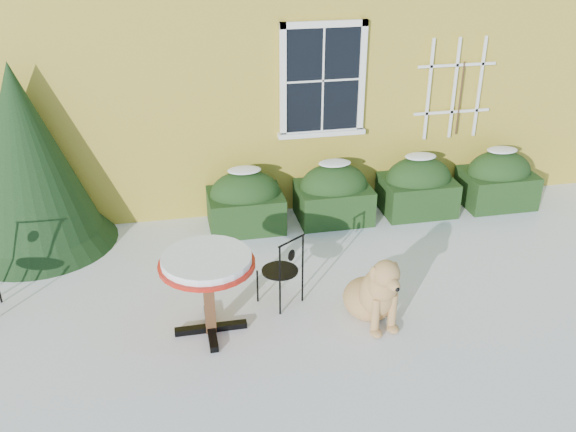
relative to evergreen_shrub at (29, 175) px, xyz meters
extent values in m
plane|color=white|center=(3.14, -2.66, -1.01)|extent=(80.00, 80.00, 0.00)
cube|color=black|center=(4.04, 0.30, 0.97)|extent=(1.05, 0.03, 1.45)
cube|color=white|center=(4.04, 0.29, 1.74)|extent=(1.23, 0.06, 0.09)
cube|color=white|center=(4.04, 0.29, 0.20)|extent=(1.23, 0.06, 0.09)
cube|color=white|center=(3.47, 0.29, 0.97)|extent=(0.09, 0.06, 1.63)
cube|color=white|center=(4.61, 0.29, 0.97)|extent=(0.09, 0.06, 1.63)
cube|color=white|center=(4.04, 0.28, 0.97)|extent=(0.02, 0.02, 1.45)
cube|color=white|center=(4.04, 0.28, 0.97)|extent=(1.05, 0.02, 0.02)
cube|color=white|center=(4.04, 0.29, 0.19)|extent=(1.29, 0.14, 0.07)
cube|color=white|center=(5.64, 0.28, 0.74)|extent=(0.04, 0.03, 1.50)
cube|color=white|center=(6.04, 0.28, 0.74)|extent=(0.04, 0.03, 1.50)
cube|color=white|center=(6.44, 0.28, 0.74)|extent=(0.04, 0.03, 1.50)
cube|color=white|center=(6.04, 0.28, 0.39)|extent=(1.20, 0.03, 0.04)
cube|color=white|center=(6.04, 0.28, 1.09)|extent=(1.20, 0.03, 0.04)
cylinder|color=#472D19|center=(6.14, 0.26, 0.59)|extent=(0.02, 0.02, 1.10)
cube|color=black|center=(2.84, -0.11, -0.75)|extent=(1.05, 0.80, 0.52)
ellipsoid|color=black|center=(2.84, -0.11, -0.49)|extent=(1.00, 0.72, 0.67)
ellipsoid|color=white|center=(2.84, -0.11, -0.12)|extent=(0.47, 0.32, 0.06)
cube|color=black|center=(4.14, -0.11, -0.75)|extent=(1.05, 0.80, 0.52)
ellipsoid|color=black|center=(4.14, -0.11, -0.49)|extent=(1.00, 0.72, 0.67)
ellipsoid|color=white|center=(4.14, -0.11, -0.12)|extent=(0.47, 0.32, 0.06)
cube|color=black|center=(5.44, -0.11, -0.75)|extent=(1.05, 0.80, 0.52)
ellipsoid|color=black|center=(5.44, -0.11, -0.49)|extent=(1.00, 0.72, 0.67)
ellipsoid|color=white|center=(5.44, -0.11, -0.12)|extent=(0.47, 0.32, 0.06)
cube|color=black|center=(6.74, -0.11, -0.75)|extent=(1.05, 0.80, 0.52)
ellipsoid|color=black|center=(6.74, -0.11, -0.49)|extent=(1.00, 0.72, 0.67)
ellipsoid|color=white|center=(6.74, -0.11, -0.12)|extent=(0.47, 0.32, 0.06)
cone|color=black|center=(0.00, 0.00, -0.41)|extent=(2.07, 2.07, 1.20)
cone|color=black|center=(0.00, 0.00, 0.24)|extent=(1.85, 1.85, 2.50)
cube|color=black|center=(2.10, -2.49, -0.97)|extent=(0.79, 0.09, 0.07)
cube|color=black|center=(2.10, -2.49, -0.97)|extent=(0.09, 0.79, 0.07)
cube|color=brown|center=(2.10, -2.49, -0.58)|extent=(0.11, 0.11, 0.85)
cylinder|color=#B41A0F|center=(2.10, -2.49, -0.16)|extent=(1.02, 1.02, 0.05)
cylinder|color=white|center=(2.10, -2.49, -0.10)|extent=(0.95, 0.95, 0.08)
cylinder|color=black|center=(3.01, -1.82, -0.80)|extent=(0.02, 0.02, 0.42)
cylinder|color=black|center=(2.70, -2.03, -0.80)|extent=(0.02, 0.02, 0.42)
cylinder|color=black|center=(3.22, -2.13, -0.80)|extent=(0.02, 0.02, 0.42)
cylinder|color=black|center=(2.91, -2.33, -0.80)|extent=(0.02, 0.02, 0.42)
cylinder|color=black|center=(2.96, -2.08, -0.59)|extent=(0.43, 0.43, 0.02)
cylinder|color=black|center=(3.22, -2.13, -0.36)|extent=(0.02, 0.02, 0.46)
cylinder|color=black|center=(2.91, -2.33, -0.36)|extent=(0.02, 0.02, 0.46)
cylinder|color=black|center=(3.06, -2.23, -0.12)|extent=(0.35, 0.25, 0.02)
ellipsoid|color=black|center=(3.06, -2.23, -0.31)|extent=(0.11, 0.09, 0.14)
ellipsoid|color=tan|center=(3.89, -2.54, -0.80)|extent=(0.67, 0.71, 0.46)
ellipsoid|color=tan|center=(3.93, -2.74, -0.59)|extent=(0.50, 0.46, 0.57)
sphere|color=tan|center=(3.94, -2.80, -0.47)|extent=(0.35, 0.35, 0.35)
cylinder|color=tan|center=(3.85, -2.90, -0.78)|extent=(0.09, 0.09, 0.46)
cylinder|color=tan|center=(4.05, -2.87, -0.78)|extent=(0.09, 0.09, 0.46)
ellipsoid|color=tan|center=(3.86, -2.95, -0.97)|extent=(0.12, 0.16, 0.07)
ellipsoid|color=tan|center=(4.06, -2.92, -0.97)|extent=(0.12, 0.16, 0.07)
cylinder|color=tan|center=(3.94, -2.81, -0.40)|extent=(0.25, 0.29, 0.25)
sphere|color=tan|center=(3.95, -2.86, -0.28)|extent=(0.30, 0.30, 0.30)
ellipsoid|color=tan|center=(3.97, -3.00, -0.32)|extent=(0.18, 0.25, 0.13)
sphere|color=black|center=(3.99, -3.10, -0.33)|extent=(0.05, 0.05, 0.05)
ellipsoid|color=tan|center=(3.81, -2.85, -0.28)|extent=(0.09, 0.11, 0.19)
ellipsoid|color=tan|center=(4.07, -2.80, -0.28)|extent=(0.09, 0.11, 0.19)
cylinder|color=tan|center=(4.03, -2.28, -0.95)|extent=(0.30, 0.33, 0.08)
camera|label=1|loc=(1.77, -8.29, 3.29)|focal=40.00mm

